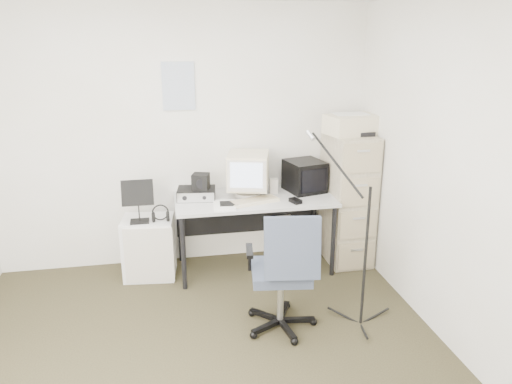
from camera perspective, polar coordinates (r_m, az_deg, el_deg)
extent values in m
cube|color=#2D2A1A|center=(3.72, -5.87, -19.30)|extent=(3.60, 3.60, 0.01)
cube|color=white|center=(4.86, -8.35, 6.03)|extent=(3.60, 0.02, 2.50)
cube|color=white|center=(3.71, 22.33, 1.10)|extent=(0.02, 3.60, 2.50)
cube|color=white|center=(4.77, -8.86, 11.87)|extent=(0.30, 0.02, 0.44)
cube|color=beige|center=(5.04, 10.40, -0.73)|extent=(0.40, 0.60, 1.30)
cube|color=beige|center=(4.86, 10.89, 7.58)|extent=(0.53, 0.41, 0.18)
cube|color=#B3B3B2|center=(4.86, -0.20, -4.73)|extent=(1.50, 0.70, 0.73)
cube|color=beige|center=(4.75, -0.89, 2.04)|extent=(0.46, 0.47, 0.41)
cube|color=black|center=(4.92, 5.57, 1.84)|extent=(0.41, 0.42, 0.30)
cube|color=beige|center=(4.85, 2.03, 0.71)|extent=(0.09, 0.09, 0.14)
cube|color=beige|center=(4.59, -0.24, -1.05)|extent=(0.49, 0.29, 0.03)
cube|color=black|center=(4.60, 4.53, -1.02)|extent=(0.11, 0.14, 0.04)
cube|color=black|center=(4.72, -6.83, -0.18)|extent=(0.38, 0.29, 0.10)
cube|color=black|center=(4.66, -6.34, 1.19)|extent=(0.18, 0.18, 0.15)
cube|color=white|center=(4.51, -3.62, -1.52)|extent=(0.22, 0.29, 0.02)
cube|color=beige|center=(5.08, 3.79, -5.69)|extent=(0.25, 0.46, 0.41)
cube|color=#494F62|center=(3.86, 2.85, -8.85)|extent=(0.65, 0.65, 1.00)
cube|color=silver|center=(4.85, -12.11, -6.19)|extent=(0.51, 0.42, 0.58)
cube|color=black|center=(4.60, -13.32, -0.97)|extent=(0.30, 0.18, 0.41)
torus|color=black|center=(4.63, -10.85, -2.68)|extent=(0.22, 0.22, 0.03)
cylinder|color=black|center=(3.89, 12.56, -5.00)|extent=(0.03, 0.03, 1.50)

